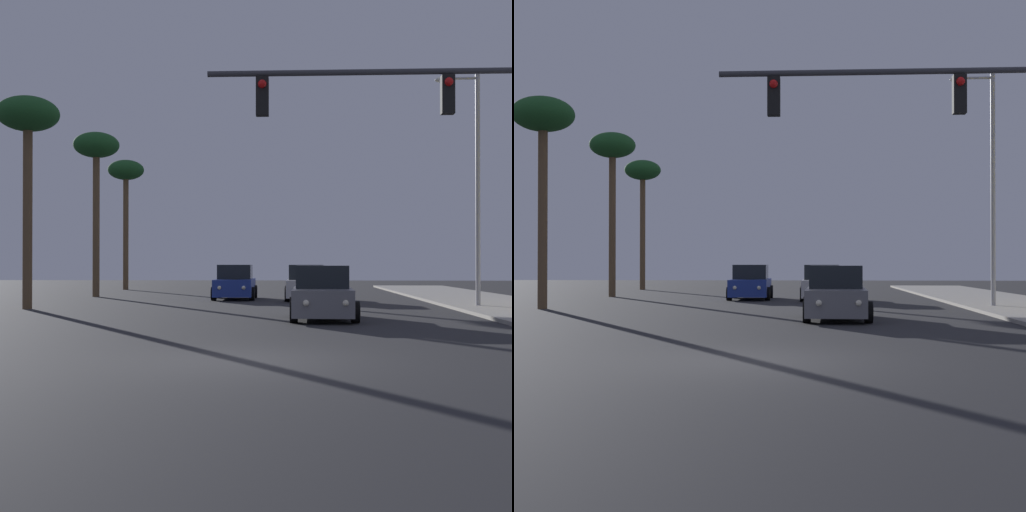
% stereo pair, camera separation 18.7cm
% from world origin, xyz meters
% --- Properties ---
extents(ground_plane, '(120.00, 120.00, 0.00)m').
position_xyz_m(ground_plane, '(0.00, 0.00, 0.00)').
color(ground_plane, '#28282B').
extents(car_grey, '(2.04, 4.34, 1.68)m').
position_xyz_m(car_grey, '(1.85, 9.49, 0.76)').
color(car_grey, slate).
rests_on(car_grey, ground).
extents(car_silver, '(2.04, 4.34, 1.68)m').
position_xyz_m(car_silver, '(1.62, 21.07, 0.76)').
color(car_silver, '#B7B7BC').
rests_on(car_silver, ground).
extents(car_blue, '(2.04, 4.31, 1.68)m').
position_xyz_m(car_blue, '(-1.83, 21.85, 0.76)').
color(car_blue, navy).
rests_on(car_blue, ground).
extents(traffic_light_mast, '(8.72, 0.36, 6.50)m').
position_xyz_m(traffic_light_mast, '(4.94, 3.88, 4.80)').
color(traffic_light_mast, '#38383D').
rests_on(traffic_light_mast, sidewalk_right).
extents(street_lamp, '(1.74, 0.24, 9.00)m').
position_xyz_m(street_lamp, '(8.02, 15.23, 5.12)').
color(street_lamp, '#99999E').
rests_on(street_lamp, sidewalk_right).
extents(palm_tree_mid, '(2.40, 2.40, 8.62)m').
position_xyz_m(palm_tree_mid, '(-9.30, 24.00, 7.48)').
color(palm_tree_mid, brown).
rests_on(palm_tree_mid, ground).
extents(palm_tree_near, '(2.40, 2.40, 8.15)m').
position_xyz_m(palm_tree_near, '(-9.21, 14.00, 7.07)').
color(palm_tree_near, brown).
rests_on(palm_tree_near, ground).
extents(palm_tree_far, '(2.40, 2.40, 8.62)m').
position_xyz_m(palm_tree_far, '(-10.05, 34.00, 7.49)').
color(palm_tree_far, brown).
rests_on(palm_tree_far, ground).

